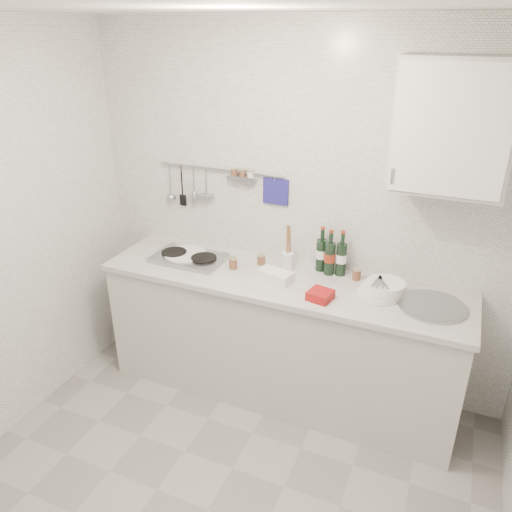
# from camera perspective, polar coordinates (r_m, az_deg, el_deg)

# --- Properties ---
(floor) EXTENTS (3.00, 3.00, 0.00)m
(floor) POSITION_cam_1_polar(r_m,az_deg,el_deg) (3.10, -5.53, -26.92)
(floor) COLOR slate
(floor) RESTS_ON ground
(ceiling) EXTENTS (3.00, 3.00, 0.00)m
(ceiling) POSITION_cam_1_polar(r_m,az_deg,el_deg) (1.92, -8.91, 26.62)
(ceiling) COLOR silver
(ceiling) RESTS_ON back_wall
(back_wall) EXTENTS (3.00, 0.02, 2.50)m
(back_wall) POSITION_cam_1_polar(r_m,az_deg,el_deg) (3.42, 4.83, 4.55)
(back_wall) COLOR silver
(back_wall) RESTS_ON floor
(counter) EXTENTS (2.44, 0.64, 0.96)m
(counter) POSITION_cam_1_polar(r_m,az_deg,el_deg) (3.54, 2.87, -9.53)
(counter) COLOR #B6B1A8
(counter) RESTS_ON floor
(wall_rail) EXTENTS (0.98, 0.09, 0.34)m
(wall_rail) POSITION_cam_1_polar(r_m,az_deg,el_deg) (3.55, -4.48, 8.37)
(wall_rail) COLOR #93969B
(wall_rail) RESTS_ON back_wall
(wall_cabinet) EXTENTS (0.60, 0.38, 0.70)m
(wall_cabinet) POSITION_cam_1_polar(r_m,az_deg,el_deg) (2.91, 21.65, 13.65)
(wall_cabinet) COLOR #B6B1A8
(wall_cabinet) RESTS_ON back_wall
(plate_stack_hob) EXTENTS (0.32, 0.31, 0.04)m
(plate_stack_hob) POSITION_cam_1_polar(r_m,az_deg,el_deg) (3.59, -8.21, 0.04)
(plate_stack_hob) COLOR #4C5BAD
(plate_stack_hob) RESTS_ON counter
(plate_stack_sink) EXTENTS (0.29, 0.28, 0.10)m
(plate_stack_sink) POSITION_cam_1_polar(r_m,az_deg,el_deg) (3.15, 14.21, -3.67)
(plate_stack_sink) COLOR white
(plate_stack_sink) RESTS_ON counter
(wine_bottles) EXTENTS (0.21, 0.11, 0.31)m
(wine_bottles) POSITION_cam_1_polar(r_m,az_deg,el_deg) (3.32, 8.57, 0.50)
(wine_bottles) COLOR black
(wine_bottles) RESTS_ON counter
(butter_dish) EXTENTS (0.24, 0.16, 0.07)m
(butter_dish) POSITION_cam_1_polar(r_m,az_deg,el_deg) (3.24, 2.24, -2.26)
(butter_dish) COLOR white
(butter_dish) RESTS_ON counter
(strawberry_punnet) EXTENTS (0.16, 0.16, 0.06)m
(strawberry_punnet) POSITION_cam_1_polar(r_m,az_deg,el_deg) (3.05, 7.35, -4.46)
(strawberry_punnet) COLOR #A71215
(strawberry_punnet) RESTS_ON counter
(utensil_crock) EXTENTS (0.08, 0.08, 0.32)m
(utensil_crock) POSITION_cam_1_polar(r_m,az_deg,el_deg) (3.38, 3.65, -0.28)
(utensil_crock) COLOR white
(utensil_crock) RESTS_ON counter
(jar_a) EXTENTS (0.06, 0.06, 0.07)m
(jar_a) POSITION_cam_1_polar(r_m,az_deg,el_deg) (3.46, 0.60, -0.36)
(jar_a) COLOR brown
(jar_a) RESTS_ON counter
(jar_b) EXTENTS (0.06, 0.06, 0.08)m
(jar_b) POSITION_cam_1_polar(r_m,az_deg,el_deg) (3.31, 11.44, -2.03)
(jar_b) COLOR brown
(jar_b) RESTS_ON counter
(jar_c) EXTENTS (0.07, 0.07, 0.08)m
(jar_c) POSITION_cam_1_polar(r_m,az_deg,el_deg) (3.22, 13.63, -3.10)
(jar_c) COLOR brown
(jar_c) RESTS_ON counter
(jar_d) EXTENTS (0.06, 0.06, 0.08)m
(jar_d) POSITION_cam_1_polar(r_m,az_deg,el_deg) (3.40, -2.62, -0.78)
(jar_d) COLOR brown
(jar_d) RESTS_ON counter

